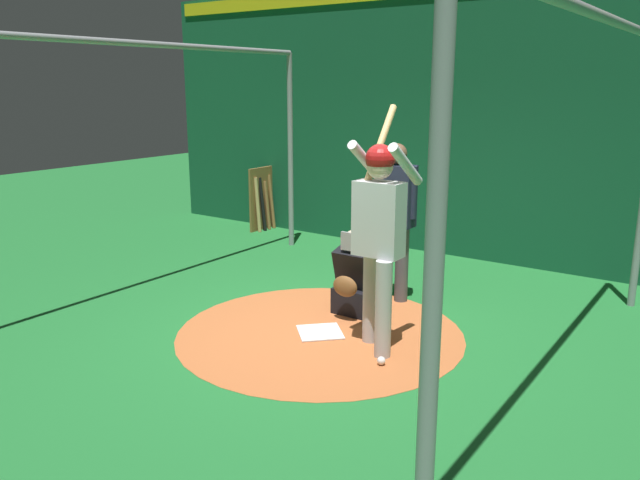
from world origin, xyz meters
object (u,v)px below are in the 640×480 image
at_px(bat_rack, 267,199).
at_px(baseball_0, 381,361).
at_px(umpire, 395,213).
at_px(home_plate, 320,332).
at_px(batter, 379,226).
at_px(catcher, 355,281).

bearing_deg(bat_rack, baseball_0, 49.69).
bearing_deg(umpire, baseball_0, 25.26).
distance_m(umpire, baseball_0, 2.02).
bearing_deg(home_plate, umpire, 175.67).
bearing_deg(batter, home_plate, -89.43).
xyz_separation_m(batter, catcher, (-0.67, -0.66, -0.81)).
bearing_deg(bat_rack, catcher, 51.95).
bearing_deg(bat_rack, batter, 50.61).
height_order(home_plate, bat_rack, bat_rack).
bearing_deg(batter, catcher, -135.50).
relative_size(batter, umpire, 1.25).
bearing_deg(catcher, home_plate, 1.95).
bearing_deg(baseball_0, bat_rack, -130.31).
relative_size(home_plate, umpire, 0.24).
height_order(batter, bat_rack, batter).
relative_size(home_plate, catcher, 0.46).
relative_size(catcher, bat_rack, 0.88).
height_order(batter, catcher, batter).
xyz_separation_m(batter, baseball_0, (0.30, 0.22, -1.12)).
xyz_separation_m(home_plate, umpire, (-1.32, 0.10, 0.99)).
relative_size(catcher, umpire, 0.52).
xyz_separation_m(home_plate, baseball_0, (0.29, 0.86, 0.03)).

